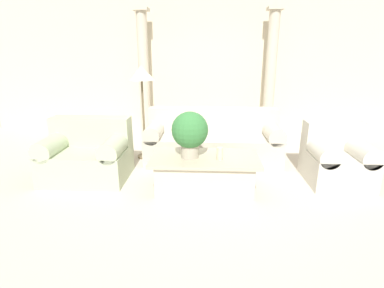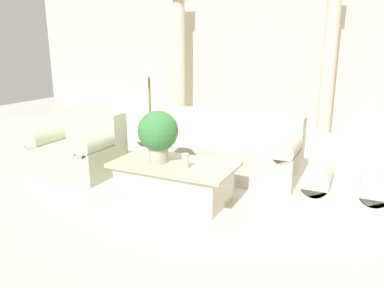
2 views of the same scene
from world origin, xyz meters
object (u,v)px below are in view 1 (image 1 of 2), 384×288
(loveseat, at_px, (88,154))
(coffee_table, at_px, (204,172))
(floor_lamp, at_px, (142,79))
(sofa_long, at_px, (213,140))
(armchair, at_px, (336,157))
(potted_plant, at_px, (190,132))

(loveseat, height_order, coffee_table, loveseat)
(coffee_table, bearing_deg, floor_lamp, 131.47)
(sofa_long, distance_m, loveseat, 2.03)
(loveseat, xyz_separation_m, armchair, (3.56, 0.04, -0.00))
(sofa_long, height_order, floor_lamp, floor_lamp)
(coffee_table, bearing_deg, loveseat, 170.20)
(sofa_long, distance_m, armchair, 1.92)
(coffee_table, relative_size, floor_lamp, 0.91)
(floor_lamp, xyz_separation_m, armchair, (2.91, -0.86, -1.00))
(armchair, bearing_deg, sofa_long, 154.37)
(loveseat, bearing_deg, floor_lamp, 54.00)
(sofa_long, xyz_separation_m, armchair, (1.73, -0.83, 0.01))
(floor_lamp, bearing_deg, armchair, -16.46)
(sofa_long, bearing_deg, loveseat, -154.68)
(loveseat, relative_size, potted_plant, 1.92)
(sofa_long, bearing_deg, potted_plant, -105.16)
(potted_plant, relative_size, armchair, 0.73)
(sofa_long, relative_size, loveseat, 1.92)
(sofa_long, bearing_deg, armchair, -25.63)
(coffee_table, xyz_separation_m, armchair, (1.86, 0.33, 0.13))
(loveseat, distance_m, floor_lamp, 1.49)
(floor_lamp, distance_m, armchair, 3.19)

